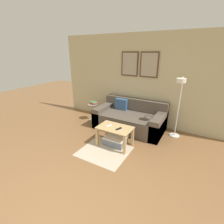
{
  "coord_description": "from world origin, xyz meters",
  "views": [
    {
      "loc": [
        1.43,
        -0.65,
        2.09
      ],
      "look_at": [
        -0.19,
        2.18,
        0.85
      ],
      "focal_mm": 26.0,
      "sensor_mm": 36.0,
      "label": 1
    }
  ],
  "objects_px": {
    "book_stack": "(93,103)",
    "remote_control": "(119,129)",
    "storage_bin": "(116,140)",
    "cell_phone": "(109,125)",
    "coffee_table": "(115,131)",
    "floor_lamp": "(179,98)",
    "couch": "(130,119)",
    "side_table": "(93,110)"
  },
  "relations": [
    {
      "from": "storage_bin",
      "to": "cell_phone",
      "type": "height_order",
      "value": "cell_phone"
    },
    {
      "from": "floor_lamp",
      "to": "cell_phone",
      "type": "height_order",
      "value": "floor_lamp"
    },
    {
      "from": "floor_lamp",
      "to": "book_stack",
      "type": "relative_size",
      "value": 5.98
    },
    {
      "from": "couch",
      "to": "book_stack",
      "type": "distance_m",
      "value": 1.28
    },
    {
      "from": "remote_control",
      "to": "cell_phone",
      "type": "distance_m",
      "value": 0.29
    },
    {
      "from": "coffee_table",
      "to": "cell_phone",
      "type": "relative_size",
      "value": 5.58
    },
    {
      "from": "storage_bin",
      "to": "book_stack",
      "type": "bearing_deg",
      "value": 144.42
    },
    {
      "from": "storage_bin",
      "to": "book_stack",
      "type": "xyz_separation_m",
      "value": [
        -1.32,
        0.94,
        0.47
      ]
    },
    {
      "from": "couch",
      "to": "cell_phone",
      "type": "xyz_separation_m",
      "value": [
        -0.09,
        -1.0,
        0.19
      ]
    },
    {
      "from": "floor_lamp",
      "to": "book_stack",
      "type": "distance_m",
      "value": 2.51
    },
    {
      "from": "side_table",
      "to": "remote_control",
      "type": "relative_size",
      "value": 3.53
    },
    {
      "from": "side_table",
      "to": "book_stack",
      "type": "distance_m",
      "value": 0.26
    },
    {
      "from": "couch",
      "to": "cell_phone",
      "type": "distance_m",
      "value": 1.02
    },
    {
      "from": "side_table",
      "to": "coffee_table",
      "type": "bearing_deg",
      "value": -36.02
    },
    {
      "from": "remote_control",
      "to": "cell_phone",
      "type": "height_order",
      "value": "remote_control"
    },
    {
      "from": "side_table",
      "to": "book_stack",
      "type": "xyz_separation_m",
      "value": [
        0.02,
        0.01,
        0.26
      ]
    },
    {
      "from": "coffee_table",
      "to": "cell_phone",
      "type": "height_order",
      "value": "cell_phone"
    },
    {
      "from": "floor_lamp",
      "to": "side_table",
      "type": "bearing_deg",
      "value": -179.28
    },
    {
      "from": "cell_phone",
      "to": "book_stack",
      "type": "bearing_deg",
      "value": 173.82
    },
    {
      "from": "coffee_table",
      "to": "remote_control",
      "type": "bearing_deg",
      "value": -17.53
    },
    {
      "from": "book_stack",
      "to": "floor_lamp",
      "type": "bearing_deg",
      "value": 0.6
    },
    {
      "from": "storage_bin",
      "to": "cell_phone",
      "type": "bearing_deg",
      "value": -169.94
    },
    {
      "from": "book_stack",
      "to": "remote_control",
      "type": "xyz_separation_m",
      "value": [
        1.44,
        -1.02,
        -0.1
      ]
    },
    {
      "from": "storage_bin",
      "to": "book_stack",
      "type": "height_order",
      "value": "book_stack"
    },
    {
      "from": "storage_bin",
      "to": "side_table",
      "type": "xyz_separation_m",
      "value": [
        -1.34,
        0.94,
        0.22
      ]
    },
    {
      "from": "coffee_table",
      "to": "remote_control",
      "type": "xyz_separation_m",
      "value": [
        0.12,
        -0.04,
        0.12
      ]
    },
    {
      "from": "storage_bin",
      "to": "side_table",
      "type": "height_order",
      "value": "side_table"
    },
    {
      "from": "side_table",
      "to": "book_stack",
      "type": "height_order",
      "value": "book_stack"
    },
    {
      "from": "side_table",
      "to": "book_stack",
      "type": "relative_size",
      "value": 2.07
    },
    {
      "from": "remote_control",
      "to": "side_table",
      "type": "bearing_deg",
      "value": 166.48
    },
    {
      "from": "couch",
      "to": "side_table",
      "type": "bearing_deg",
      "value": -178.35
    },
    {
      "from": "coffee_table",
      "to": "storage_bin",
      "type": "bearing_deg",
      "value": 91.39
    },
    {
      "from": "side_table",
      "to": "cell_phone",
      "type": "height_order",
      "value": "side_table"
    },
    {
      "from": "book_stack",
      "to": "cell_phone",
      "type": "relative_size",
      "value": 1.83
    },
    {
      "from": "floor_lamp",
      "to": "side_table",
      "type": "relative_size",
      "value": 2.9
    },
    {
      "from": "floor_lamp",
      "to": "remote_control",
      "type": "xyz_separation_m",
      "value": [
        -1.02,
        -1.04,
        -0.58
      ]
    },
    {
      "from": "storage_bin",
      "to": "side_table",
      "type": "relative_size",
      "value": 0.95
    },
    {
      "from": "storage_bin",
      "to": "remote_control",
      "type": "distance_m",
      "value": 0.4
    },
    {
      "from": "storage_bin",
      "to": "cell_phone",
      "type": "distance_m",
      "value": 0.4
    },
    {
      "from": "floor_lamp",
      "to": "remote_control",
      "type": "distance_m",
      "value": 1.57
    },
    {
      "from": "couch",
      "to": "storage_bin",
      "type": "xyz_separation_m",
      "value": [
        0.07,
        -0.97,
        -0.18
      ]
    },
    {
      "from": "coffee_table",
      "to": "cell_phone",
      "type": "xyz_separation_m",
      "value": [
        -0.17,
        0.01,
        0.11
      ]
    }
  ]
}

